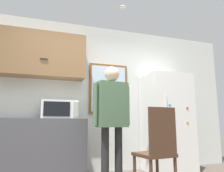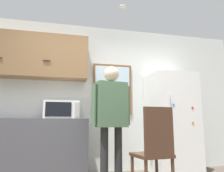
% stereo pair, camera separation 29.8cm
% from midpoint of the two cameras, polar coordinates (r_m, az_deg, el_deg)
% --- Properties ---
extents(back_wall, '(6.00, 0.06, 2.70)m').
position_cam_midpoint_polar(back_wall, '(4.06, -3.75, -2.56)').
color(back_wall, silver).
rests_on(back_wall, ground_plane).
extents(counter, '(2.11, 0.60, 0.92)m').
position_cam_midpoint_polar(counter, '(3.70, -21.41, -15.07)').
color(counter, '#4C4C51').
rests_on(counter, ground_plane).
extents(upper_cabinets, '(2.11, 0.35, 0.76)m').
position_cam_midpoint_polar(upper_cabinets, '(3.98, -19.78, 7.51)').
color(upper_cabinets, olive).
extents(microwave, '(0.55, 0.43, 0.28)m').
position_cam_midpoint_polar(microwave, '(3.63, -10.73, -6.18)').
color(microwave, white).
rests_on(microwave, counter).
extents(person, '(0.59, 0.30, 1.68)m').
position_cam_midpoint_polar(person, '(3.18, 2.54, -6.39)').
color(person, black).
rests_on(person, ground_plane).
extents(refrigerator, '(0.79, 0.71, 1.74)m').
position_cam_midpoint_polar(refrigerator, '(4.17, 17.43, -8.92)').
color(refrigerator, white).
rests_on(refrigerator, ground_plane).
extents(chair, '(0.47, 0.47, 1.04)m').
position_cam_midpoint_polar(chair, '(2.81, 14.26, -15.23)').
color(chair, '#472D1E').
rests_on(chair, ground_plane).
extents(window, '(0.74, 0.05, 0.95)m').
position_cam_midpoint_polar(window, '(4.13, 2.17, -0.78)').
color(window, brown).
extents(ceiling_light, '(0.11, 0.11, 0.01)m').
position_cam_midpoint_polar(ceiling_light, '(3.70, 5.32, 20.03)').
color(ceiling_light, white).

